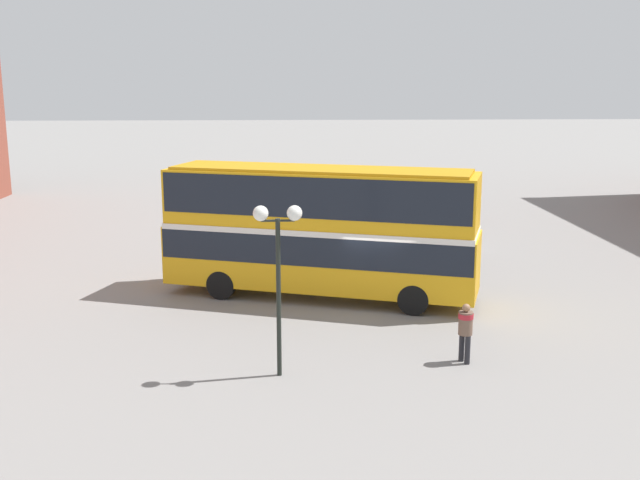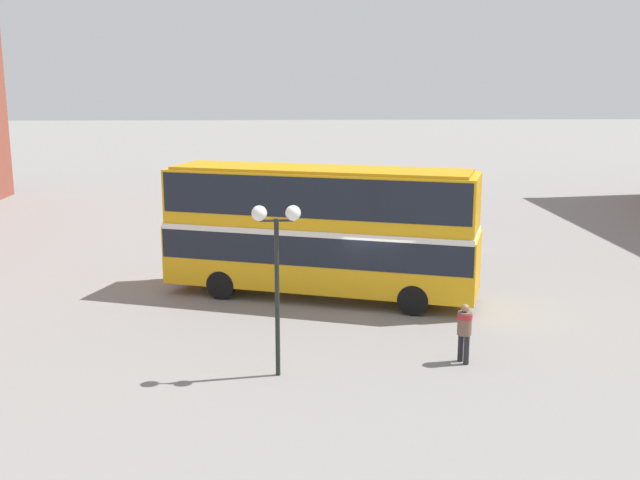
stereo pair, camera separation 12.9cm
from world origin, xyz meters
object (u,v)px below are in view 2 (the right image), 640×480
double_decker_bus (320,224)px  parked_car_kerb_near (422,233)px  pedestrian_foreground (464,327)px  parked_car_kerb_far (417,203)px  street_lamp_twin_globe (277,242)px

double_decker_bus → parked_car_kerb_near: 9.05m
pedestrian_foreground → parked_car_kerb_near: pedestrian_foreground is taller
parked_car_kerb_near → parked_car_kerb_far: bearing=-99.0°
parked_car_kerb_far → street_lamp_twin_globe: size_ratio=1.05×
double_decker_bus → parked_car_kerb_far: double_decker_bus is taller
pedestrian_foreground → parked_car_kerb_near: 13.86m
parked_car_kerb_near → parked_car_kerb_far: parked_car_kerb_far is taller
street_lamp_twin_globe → parked_car_kerb_far: bearing=71.6°
double_decker_bus → parked_car_kerb_near: bearing=74.6°
double_decker_bus → parked_car_kerb_near: double_decker_bus is taller
pedestrian_foreground → street_lamp_twin_globe: (-5.00, -0.65, 2.54)m
street_lamp_twin_globe → pedestrian_foreground: bearing=7.4°
parked_car_kerb_near → parked_car_kerb_far: 8.16m
parked_car_kerb_near → parked_car_kerb_far: size_ratio=0.84×
double_decker_bus → pedestrian_foreground: double_decker_bus is taller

